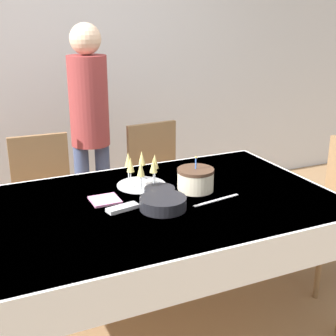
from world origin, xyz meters
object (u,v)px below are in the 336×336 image
plate_stack_main (163,203)px  dining_chair_right_end (335,206)px  dining_chair_far_right (159,181)px  dining_chair_far_left (45,199)px  birthday_cake (195,179)px  plate_stack_dessert (160,190)px  champagne_tray (142,171)px  person_standing (90,118)px

plate_stack_main → dining_chair_right_end: bearing=4.8°
dining_chair_far_right → plate_stack_main: bearing=-112.5°
dining_chair_far_left → birthday_cake: (0.70, -0.87, 0.33)m
dining_chair_far_right → plate_stack_dessert: bearing=-113.1°
dining_chair_far_left → dining_chair_far_right: same height
champagne_tray → plate_stack_main: champagne_tray is taller
dining_chair_far_right → dining_chair_right_end: 1.27m
person_standing → plate_stack_dessert: bearing=-83.9°
dining_chair_right_end → birthday_cake: birthday_cake is taller
dining_chair_right_end → person_standing: bearing=139.9°
birthday_cake → champagne_tray: (-0.25, 0.20, 0.02)m
dining_chair_far_right → plate_stack_dessert: size_ratio=5.48×
dining_chair_right_end → plate_stack_main: bearing=-175.2°
birthday_cake → plate_stack_main: size_ratio=0.86×
dining_chair_far_right → person_standing: bearing=157.7°
dining_chair_far_left → person_standing: bearing=25.3°
dining_chair_far_left → plate_stack_dessert: (0.50, -0.82, 0.28)m
dining_chair_far_left → champagne_tray: champagne_tray is taller
dining_chair_far_left → champagne_tray: 0.89m
dining_chair_right_end → plate_stack_dessert: 1.25m
birthday_cake → person_standing: bearing=106.1°
dining_chair_right_end → plate_stack_dessert: dining_chair_right_end is taller
dining_chair_far_right → plate_stack_main: dining_chair_far_right is taller
birthday_cake → plate_stack_dessert: (-0.20, 0.05, -0.05)m
dining_chair_far_right → plate_stack_dessert: 0.93m
dining_chair_far_right → plate_stack_main: (-0.43, -1.04, 0.30)m
plate_stack_dessert → champagne_tray: bearing=108.7°
plate_stack_dessert → person_standing: bearing=96.1°
plate_stack_dessert → dining_chair_far_left: bearing=121.6°
dining_chair_far_right → plate_stack_dessert: dining_chair_far_right is taller
birthday_cake → person_standing: size_ratio=0.12×
dining_chair_far_left → plate_stack_main: dining_chair_far_left is taller
birthday_cake → dining_chair_far_right: bearing=80.1°
champagne_tray → plate_stack_main: (-0.03, -0.36, -0.06)m
dining_chair_far_left → birthday_cake: size_ratio=4.51×
birthday_cake → champagne_tray: size_ratio=0.73×
dining_chair_right_end → champagne_tray: (-1.27, 0.25, 0.35)m
birthday_cake → plate_stack_dessert: size_ratio=1.21×
dining_chair_right_end → person_standing: size_ratio=0.56×
plate_stack_main → person_standing: person_standing is taller
dining_chair_right_end → plate_stack_main: 1.34m
birthday_cake → plate_stack_main: 0.32m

